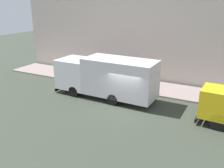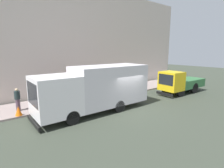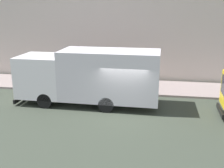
{
  "view_description": "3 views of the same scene",
  "coord_description": "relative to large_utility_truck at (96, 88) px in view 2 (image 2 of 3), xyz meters",
  "views": [
    {
      "loc": [
        -15.22,
        -6.76,
        7.45
      ],
      "look_at": [
        0.74,
        1.49,
        1.31
      ],
      "focal_mm": 39.72,
      "sensor_mm": 36.0,
      "label": 1
    },
    {
      "loc": [
        -9.14,
        8.85,
        4.33
      ],
      "look_at": [
        1.56,
        0.26,
        1.7
      ],
      "focal_mm": 28.28,
      "sensor_mm": 36.0,
      "label": 2
    },
    {
      "loc": [
        -13.8,
        -1.56,
        5.61
      ],
      "look_at": [
        0.9,
        0.82,
        1.32
      ],
      "focal_mm": 43.5,
      "sensor_mm": 36.0,
      "label": 3
    }
  ],
  "objects": [
    {
      "name": "ground",
      "position": [
        -1.03,
        -2.15,
        -1.75
      ],
      "size": [
        80.0,
        80.0,
        0.0
      ],
      "primitive_type": "plane",
      "color": "#373D32"
    },
    {
      "name": "sidewalk",
      "position": [
        3.73,
        -2.15,
        -1.69
      ],
      "size": [
        3.51,
        30.0,
        0.13
      ],
      "primitive_type": "cube",
      "color": "gray",
      "rests_on": "ground"
    },
    {
      "name": "building_facade",
      "position": [
        5.99,
        -2.15,
        3.53
      ],
      "size": [
        0.5,
        30.0,
        10.57
      ],
      "primitive_type": "cube",
      "color": "beige",
      "rests_on": "ground"
    },
    {
      "name": "large_utility_truck",
      "position": [
        0.0,
        0.0,
        0.0
      ],
      "size": [
        2.67,
        8.34,
        3.23
      ],
      "rotation": [
        0.0,
        0.0,
        -0.02
      ],
      "color": "white",
      "rests_on": "ground"
    },
    {
      "name": "small_flatbed_truck",
      "position": [
        -0.83,
        -9.52,
        -0.63
      ],
      "size": [
        2.18,
        5.69,
        2.32
      ],
      "rotation": [
        0.0,
        0.0,
        -0.05
      ],
      "color": "gold",
      "rests_on": "ground"
    },
    {
      "name": "pedestrian_walking",
      "position": [
        4.9,
        0.84,
        -0.75
      ],
      "size": [
        0.48,
        0.48,
        1.65
      ],
      "rotation": [
        0.0,
        0.0,
        5.23
      ],
      "color": "brown",
      "rests_on": "sidewalk"
    },
    {
      "name": "pedestrian_standing",
      "position": [
        4.65,
        2.28,
        -0.77
      ],
      "size": [
        0.51,
        0.51,
        1.62
      ],
      "rotation": [
        0.0,
        0.0,
        0.91
      ],
      "color": "#463951",
      "rests_on": "sidewalk"
    },
    {
      "name": "pedestrian_third",
      "position": [
        3.23,
        4.42,
        -0.77
      ],
      "size": [
        0.52,
        0.52,
        1.62
      ],
      "rotation": [
        0.0,
        0.0,
        2.62
      ],
      "color": "#4E3C4A",
      "rests_on": "sidewalk"
    },
    {
      "name": "traffic_cone_orange",
      "position": [
        2.2,
        4.6,
        -1.31
      ],
      "size": [
        0.44,
        0.44,
        0.62
      ],
      "primitive_type": "cone",
      "color": "orange",
      "rests_on": "sidewalk"
    },
    {
      "name": "street_sign_post",
      "position": [
        2.3,
        0.54,
        -0.07
      ],
      "size": [
        0.44,
        0.08,
        2.63
      ],
      "color": "#4C5156",
      "rests_on": "sidewalk"
    }
  ]
}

